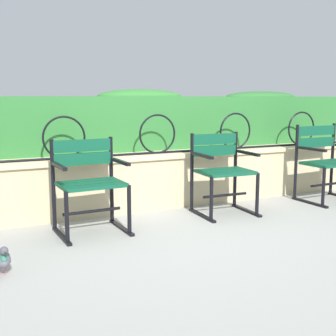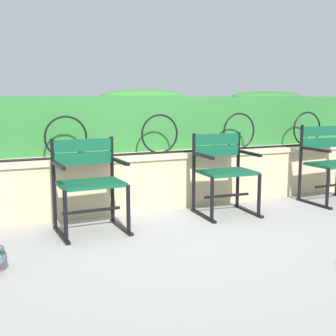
{
  "view_description": "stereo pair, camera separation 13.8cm",
  "coord_description": "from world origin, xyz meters",
  "views": [
    {
      "loc": [
        -1.75,
        -3.54,
        1.19
      ],
      "look_at": [
        0.0,
        0.07,
        0.55
      ],
      "focal_mm": 47.73,
      "sensor_mm": 36.0,
      "label": 1
    },
    {
      "loc": [
        -1.63,
        -3.6,
        1.19
      ],
      "look_at": [
        0.0,
        0.07,
        0.55
      ],
      "focal_mm": 47.73,
      "sensor_mm": 36.0,
      "label": 2
    }
  ],
  "objects": [
    {
      "name": "iron_arch_fence",
      "position": [
        -0.25,
        0.74,
        0.78
      ],
      "size": [
        6.44,
        0.02,
        0.42
      ],
      "color": "black",
      "rests_on": "stone_wall"
    },
    {
      "name": "park_chair_rightmost",
      "position": [
        2.12,
        0.27,
        0.47
      ],
      "size": [
        0.65,
        0.54,
        0.88
      ],
      "color": "#0F4C33",
      "rests_on": "ground"
    },
    {
      "name": "hedge_row",
      "position": [
        0.0,
        1.29,
        0.92
      ],
      "size": [
        6.83,
        0.61,
        0.69
      ],
      "color": "#2D7033",
      "rests_on": "stone_wall"
    },
    {
      "name": "ground_plane",
      "position": [
        0.0,
        0.0,
        0.0
      ],
      "size": [
        60.0,
        60.0,
        0.0
      ],
      "primitive_type": "plane",
      "color": "#9E9E99"
    },
    {
      "name": "park_chair_centre_right",
      "position": [
        0.72,
        0.29,
        0.45
      ],
      "size": [
        0.59,
        0.55,
        0.82
      ],
      "color": "#0F4C33",
      "rests_on": "ground"
    },
    {
      "name": "stone_wall",
      "position": [
        0.0,
        0.82,
        0.3
      ],
      "size": [
        6.97,
        0.41,
        0.6
      ],
      "color": "#C6B289",
      "rests_on": "ground"
    },
    {
      "name": "park_chair_centre_left",
      "position": [
        -0.69,
        0.25,
        0.45
      ],
      "size": [
        0.6,
        0.54,
        0.82
      ],
      "color": "#0F4C33",
      "rests_on": "ground"
    }
  ]
}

